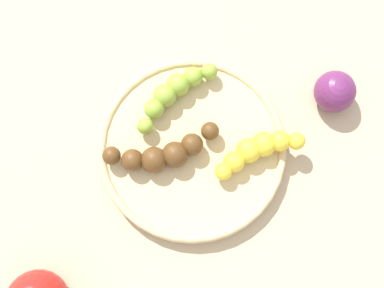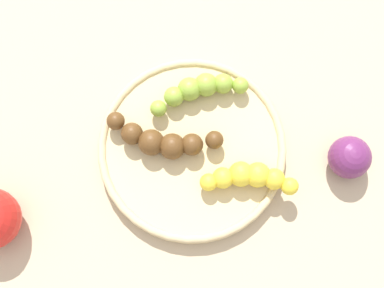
{
  "view_description": "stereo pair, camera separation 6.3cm",
  "coord_description": "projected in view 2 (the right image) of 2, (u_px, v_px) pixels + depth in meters",
  "views": [
    {
      "loc": [
        -0.05,
        0.13,
        0.65
      ],
      "look_at": [
        0.0,
        0.0,
        0.04
      ],
      "focal_mm": 49.59,
      "sensor_mm": 36.0,
      "label": 1
    },
    {
      "loc": [
        -0.11,
        0.09,
        0.65
      ],
      "look_at": [
        0.0,
        0.0,
        0.04
      ],
      "focal_mm": 49.59,
      "sensor_mm": 36.0,
      "label": 2
    }
  ],
  "objects": [
    {
      "name": "fruit_bowl",
      "position": [
        192.0,
        149.0,
        0.65
      ],
      "size": [
        0.23,
        0.23,
        0.02
      ],
      "color": "#D1B784",
      "rests_on": "ground_plane"
    },
    {
      "name": "banana_green",
      "position": [
        198.0,
        90.0,
        0.65
      ],
      "size": [
        0.07,
        0.11,
        0.03
      ],
      "rotation": [
        0.0,
        0.0,
        5.82
      ],
      "color": "#8CAD38",
      "rests_on": "fruit_bowl"
    },
    {
      "name": "plum_purple",
      "position": [
        350.0,
        157.0,
        0.64
      ],
      "size": [
        0.05,
        0.05,
        0.05
      ],
      "primitive_type": "sphere",
      "color": "#662659",
      "rests_on": "ground_plane"
    },
    {
      "name": "banana_overripe",
      "position": [
        163.0,
        140.0,
        0.63
      ],
      "size": [
        0.12,
        0.09,
        0.03
      ],
      "rotation": [
        0.0,
        0.0,
        2.21
      ],
      "color": "#593819",
      "rests_on": "fruit_bowl"
    },
    {
      "name": "banana_yellow",
      "position": [
        249.0,
        177.0,
        0.62
      ],
      "size": [
        0.09,
        0.09,
        0.03
      ],
      "rotation": [
        0.0,
        0.0,
        5.5
      ],
      "color": "yellow",
      "rests_on": "fruit_bowl"
    },
    {
      "name": "ground_plane",
      "position": [
        192.0,
        151.0,
        0.67
      ],
      "size": [
        2.4,
        2.4,
        0.0
      ],
      "primitive_type": "plane",
      "color": "tan"
    }
  ]
}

